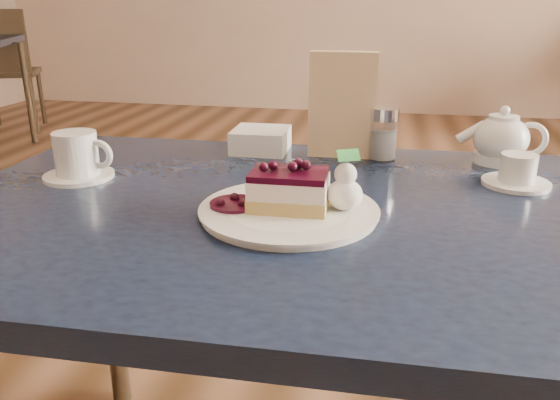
% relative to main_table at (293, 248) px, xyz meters
% --- Properties ---
extents(main_table, '(1.22, 0.83, 0.75)m').
position_rel_main_table_xyz_m(main_table, '(0.00, 0.00, 0.00)').
color(main_table, '#111C32').
rests_on(main_table, ground).
extents(dessert_plate, '(0.27, 0.27, 0.01)m').
position_rel_main_table_xyz_m(dessert_plate, '(0.00, -0.05, 0.08)').
color(dessert_plate, white).
rests_on(dessert_plate, main_table).
extents(cheesecake_slice, '(0.12, 0.09, 0.06)m').
position_rel_main_table_xyz_m(cheesecake_slice, '(0.00, -0.05, 0.12)').
color(cheesecake_slice, tan).
rests_on(cheesecake_slice, dessert_plate).
extents(whipped_cream, '(0.06, 0.06, 0.05)m').
position_rel_main_table_xyz_m(whipped_cream, '(0.09, -0.04, 0.11)').
color(whipped_cream, white).
rests_on(whipped_cream, dessert_plate).
extents(berry_sauce, '(0.08, 0.08, 0.01)m').
position_rel_main_table_xyz_m(berry_sauce, '(-0.08, -0.06, 0.09)').
color(berry_sauce, black).
rests_on(berry_sauce, dessert_plate).
extents(coffee_set, '(0.14, 0.13, 0.09)m').
position_rel_main_table_xyz_m(coffee_set, '(-0.42, 0.06, 0.12)').
color(coffee_set, white).
rests_on(coffee_set, main_table).
extents(tea_set, '(0.17, 0.27, 0.11)m').
position_rel_main_table_xyz_m(tea_set, '(0.37, 0.30, 0.12)').
color(tea_set, white).
rests_on(tea_set, main_table).
extents(menu_card, '(0.14, 0.03, 0.22)m').
position_rel_main_table_xyz_m(menu_card, '(0.05, 0.31, 0.19)').
color(menu_card, '#FBF4CA').
rests_on(menu_card, main_table).
extents(sugar_shaker, '(0.06, 0.06, 0.11)m').
position_rel_main_table_xyz_m(sugar_shaker, '(0.14, 0.31, 0.13)').
color(sugar_shaker, white).
rests_on(sugar_shaker, main_table).
extents(napkin_stack, '(0.12, 0.12, 0.05)m').
position_rel_main_table_xyz_m(napkin_stack, '(-0.13, 0.32, 0.10)').
color(napkin_stack, white).
rests_on(napkin_stack, main_table).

